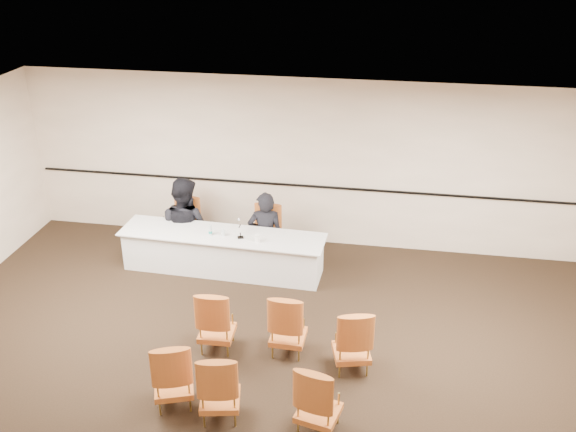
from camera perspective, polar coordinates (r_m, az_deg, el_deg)
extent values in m
plane|color=black|center=(8.47, -2.70, -14.63)|extent=(10.00, 10.00, 0.00)
plane|color=silver|center=(6.93, -3.20, 4.70)|extent=(10.00, 10.00, 0.00)
cube|color=beige|center=(11.14, 1.52, 4.69)|extent=(10.00, 0.04, 3.00)
cube|color=black|center=(11.25, 1.47, 2.71)|extent=(9.80, 0.04, 0.03)
imported|color=black|center=(10.96, -2.01, -1.93)|extent=(0.66, 0.49, 1.68)
imported|color=black|center=(11.37, -9.16, -1.17)|extent=(1.11, 0.97, 1.93)
cube|color=white|center=(10.35, -2.97, -2.02)|extent=(0.35, 0.29, 0.00)
cylinder|color=silver|center=(10.46, -5.77, -1.52)|extent=(0.08, 0.08, 0.10)
cylinder|color=white|center=(10.22, -2.74, -1.99)|extent=(0.10, 0.10, 0.13)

